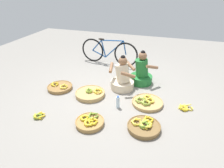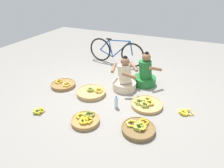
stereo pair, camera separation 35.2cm
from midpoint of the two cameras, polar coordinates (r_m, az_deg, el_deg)
ground_plane at (r=4.18m, az=3.52°, el=-3.08°), size 10.00×10.00×0.00m
vendor_woman_front at (r=4.28m, az=5.99°, el=1.47°), size 0.66×0.55×0.78m
vendor_woman_behind at (r=4.55m, az=11.79°, el=2.76°), size 0.75×0.54×0.80m
bicycle_leaning at (r=5.58m, az=2.90°, el=9.35°), size 1.70×0.18×0.73m
banana_basket_mid_left at (r=4.56m, az=-11.93°, el=-0.19°), size 0.55×0.55×0.13m
banana_basket_front_left at (r=3.28m, az=10.86°, el=-12.71°), size 0.55×0.55×0.16m
banana_basket_back_left at (r=3.40m, az=-4.86°, el=-10.60°), size 0.49×0.49×0.14m
banana_basket_front_right at (r=3.88m, az=12.68°, el=-5.85°), size 0.61×0.61×0.14m
banana_basket_front_center at (r=4.15m, az=-3.69°, el=-2.47°), size 0.62×0.62×0.15m
loose_bananas_near_bicycle at (r=3.81m, az=-18.42°, el=-7.68°), size 0.22×0.24×0.09m
loose_bananas_mid_right at (r=3.90m, az=22.98°, el=-7.68°), size 0.28×0.24×0.09m
water_bottle at (r=3.70m, az=3.98°, el=-5.49°), size 0.07×0.07×0.25m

